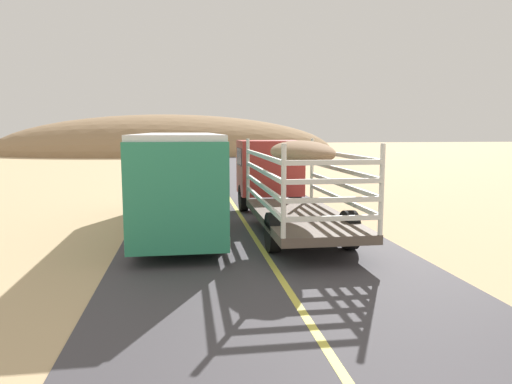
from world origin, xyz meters
name	(u,v)px	position (x,y,z in m)	size (l,w,h in m)	color
livestock_truck	(280,173)	(1.33, 14.68, 1.79)	(2.53, 9.70, 3.02)	#B2332D
bus	(179,177)	(-2.30, 13.90, 1.75)	(2.54, 10.00, 3.21)	#2D8C66
car_far	(184,155)	(-2.24, 41.61, 1.09)	(1.90, 4.62, 1.93)	silver
distant_hill	(168,153)	(-4.60, 67.62, 0.00)	(48.94, 25.03, 11.12)	#957553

